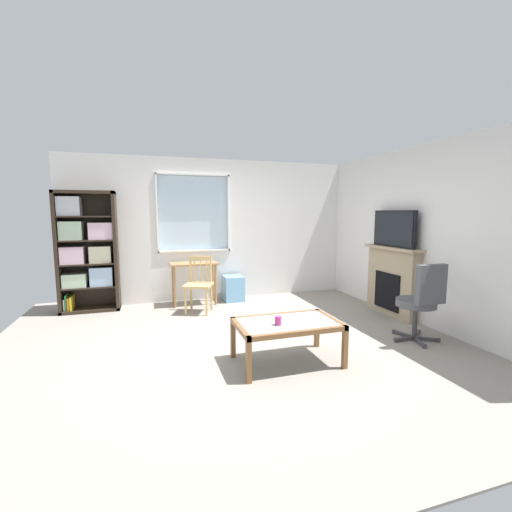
% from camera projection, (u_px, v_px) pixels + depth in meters
% --- Properties ---
extents(ground, '(6.17, 5.52, 0.02)m').
position_uv_depth(ground, '(246.00, 339.00, 4.42)').
color(ground, gray).
extents(wall_back_with_window, '(5.17, 0.15, 2.57)m').
position_uv_depth(wall_back_with_window, '(215.00, 232.00, 6.41)').
color(wall_back_with_window, silver).
rests_on(wall_back_with_window, ground).
extents(wall_right, '(0.12, 4.72, 2.57)m').
position_uv_depth(wall_right, '(419.00, 235.00, 5.05)').
color(wall_right, silver).
rests_on(wall_right, ground).
extents(bookshelf, '(0.90, 0.38, 1.95)m').
position_uv_depth(bookshelf, '(86.00, 250.00, 5.57)').
color(bookshelf, '#2D2319').
rests_on(bookshelf, ground).
extents(desk_under_window, '(0.80, 0.39, 0.74)m').
position_uv_depth(desk_under_window, '(194.00, 271.00, 6.03)').
color(desk_under_window, '#A37547').
rests_on(desk_under_window, ground).
extents(wooden_chair, '(0.54, 0.53, 0.90)m').
position_uv_depth(wooden_chair, '(199.00, 284.00, 5.56)').
color(wooden_chair, tan).
rests_on(wooden_chair, ground).
extents(plastic_drawer_unit, '(0.35, 0.40, 0.46)m').
position_uv_depth(plastic_drawer_unit, '(233.00, 288.00, 6.34)').
color(plastic_drawer_unit, '#72ADDB').
rests_on(plastic_drawer_unit, ground).
extents(fireplace, '(0.26, 1.11, 1.08)m').
position_uv_depth(fireplace, '(392.00, 281.00, 5.41)').
color(fireplace, tan).
rests_on(fireplace, ground).
extents(tv, '(0.06, 0.90, 0.56)m').
position_uv_depth(tv, '(394.00, 229.00, 5.30)').
color(tv, black).
rests_on(tv, fireplace).
extents(office_chair, '(0.56, 0.58, 1.00)m').
position_uv_depth(office_chair, '(421.00, 299.00, 4.24)').
color(office_chair, '#4C4C51').
rests_on(office_chair, ground).
extents(coffee_table, '(1.09, 0.67, 0.46)m').
position_uv_depth(coffee_table, '(287.00, 327.00, 3.67)').
color(coffee_table, '#8C9E99').
rests_on(coffee_table, ground).
extents(sippy_cup, '(0.07, 0.07, 0.09)m').
position_uv_depth(sippy_cup, '(278.00, 320.00, 3.55)').
color(sippy_cup, '#DB3D84').
rests_on(sippy_cup, coffee_table).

